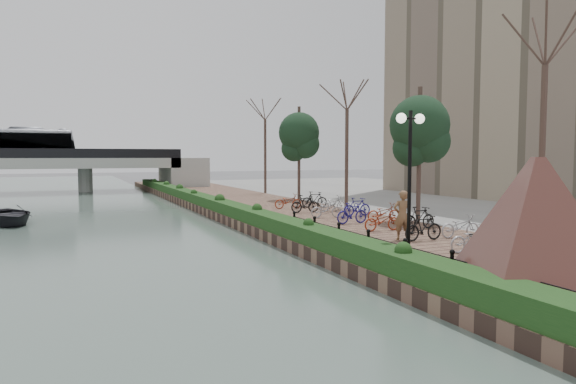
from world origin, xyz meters
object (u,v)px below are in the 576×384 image
motorcycle (491,250)px  granite_monument (536,224)px  pedestrian (402,215)px  boat (5,215)px  lamppost (410,151)px

motorcycle → granite_monument: bearing=-122.3°
pedestrian → boat: bearing=-27.7°
boat → lamppost: bearing=-72.2°
lamppost → motorcycle: (1.38, -2.08, -2.92)m
boat → motorcycle: bearing=-72.5°
motorcycle → pedestrian: 4.78m
lamppost → pedestrian: lamppost is taller
motorcycle → pedestrian: pedestrian is taller
granite_monument → motorcycle: bearing=64.2°
motorcycle → boat: motorcycle is taller
motorcycle → lamppost: bearing=117.1°
pedestrian → lamppost: bearing=75.7°
boat → pedestrian: bearing=-64.2°
granite_monument → lamppost: 5.04m
motorcycle → boat: (-14.50, 19.84, -0.40)m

